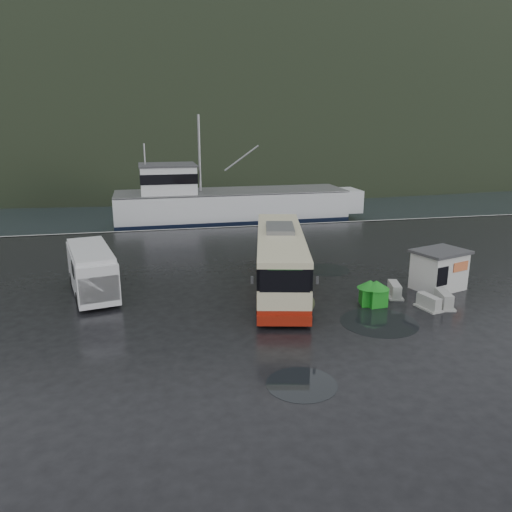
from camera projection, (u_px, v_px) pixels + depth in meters
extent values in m
plane|color=black|center=(252.00, 306.00, 26.37)|extent=(160.00, 160.00, 0.00)
cube|color=black|center=(168.00, 157.00, 130.16)|extent=(300.00, 180.00, 0.02)
cube|color=#999993|center=(208.00, 228.00, 45.24)|extent=(160.00, 0.60, 1.50)
ellipsoid|color=black|center=(176.00, 138.00, 264.25)|extent=(780.00, 540.00, 570.00)
cylinder|color=black|center=(379.00, 322.00, 24.18)|extent=(3.76, 3.76, 0.01)
cylinder|color=black|center=(302.00, 384.00, 18.52)|extent=(2.69, 2.69, 0.01)
cylinder|color=black|center=(327.00, 270.00, 32.63)|extent=(2.94, 2.94, 0.01)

